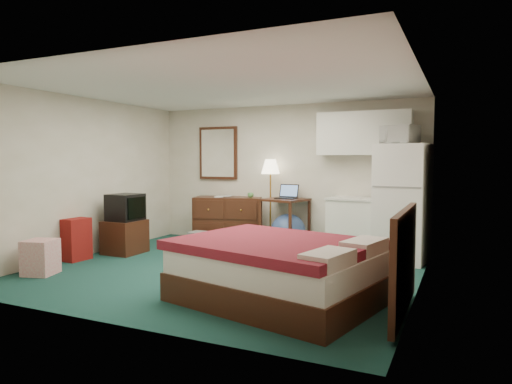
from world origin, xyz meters
The scene contains 25 objects.
floor centered at (0.00, 0.00, 0.00)m, with size 5.00×4.50×0.01m, color black.
ceiling centered at (0.00, 0.00, 2.50)m, with size 5.00×4.50×0.01m, color beige.
walls centered at (0.00, 0.00, 1.25)m, with size 5.01×4.51×2.50m.
mirror centered at (-1.35, 2.22, 1.65)m, with size 0.80×0.06×1.00m, color white, non-canonical shape.
upper_cabinets centered at (1.45, 2.08, 1.95)m, with size 1.50×0.35×0.70m, color white, non-canonical shape.
headboard centered at (2.46, -0.94, 0.55)m, with size 0.06×1.56×1.00m, color #34180F, non-canonical shape.
dresser centered at (-1.01, 1.98, 0.42)m, with size 1.23×0.56×0.84m, color #34180F, non-canonical shape.
floor_lamp centered at (-0.19, 2.05, 0.77)m, with size 0.33×0.33×1.53m, color #C68A30, non-canonical shape.
desk centered at (0.14, 1.93, 0.43)m, with size 0.67×0.67×0.85m, color #34180F, non-canonical shape.
exercise_ball centered at (0.24, 1.82, 0.30)m, with size 0.60×0.60×0.60m, color navy.
kitchen_counter centered at (1.37, 1.91, 0.44)m, with size 0.80×0.61×0.88m, color white, non-canonical shape.
fridge centered at (2.13, 1.61, 0.88)m, with size 0.72×0.72×1.75m, color white, non-canonical shape.
bed centered at (1.17, -0.94, 0.32)m, with size 2.02×1.58×0.65m, color maroon, non-canonical shape.
tv_stand centered at (-2.05, 0.35, 0.27)m, with size 0.54×0.59×0.54m, color #34180F, non-canonical shape.
suitcase centered at (-2.35, -0.37, 0.32)m, with size 0.24×0.39×0.64m, color maroon, non-canonical shape.
retail_box centered at (-2.12, -1.21, 0.23)m, with size 0.37×0.37×0.46m, color silver, non-canonical shape.
file_bin centered at (-1.16, 1.26, 0.14)m, with size 0.39×0.30×0.28m, color gray, non-canonical shape.
cardboard_box_a centered at (-0.21, 1.24, 0.10)m, with size 0.24×0.20×0.20m, color olive, non-canonical shape.
cardboard_box_b centered at (0.55, 1.33, 0.13)m, with size 0.22×0.26×0.26m, color olive, non-canonical shape.
laptop centered at (0.16, 1.91, 0.97)m, with size 0.35×0.28×0.24m, color black, non-canonical shape.
crt_tv centered at (-2.03, 0.36, 0.75)m, with size 0.47×0.50×0.43m, color black, non-canonical shape.
microwave centered at (2.07, 1.58, 1.92)m, with size 0.49×0.27×0.33m, color white.
book_a centered at (-1.20, 1.85, 0.95)m, with size 0.17×0.02×0.23m, color olive.
book_b centered at (-1.12, 2.01, 0.94)m, with size 0.15×0.02×0.21m, color olive.
mug centered at (-0.58, 2.04, 0.89)m, with size 0.11×0.09×0.11m, color #54974E.
Camera 1 is at (2.96, -5.44, 1.52)m, focal length 32.00 mm.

